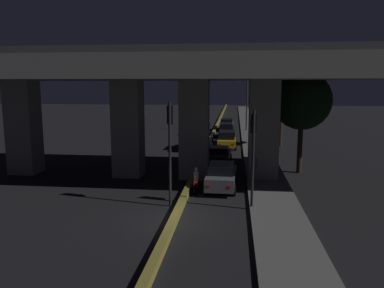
# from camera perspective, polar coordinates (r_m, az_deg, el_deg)

# --- Properties ---
(ground_plane) EXTENTS (200.00, 200.00, 0.00)m
(ground_plane) POSITION_cam_1_polar(r_m,az_deg,el_deg) (17.87, -2.59, -11.59)
(ground_plane) COLOR black
(median_divider) EXTENTS (0.36, 126.00, 0.34)m
(median_divider) POSITION_cam_1_polar(r_m,az_deg,el_deg) (51.94, 3.54, 2.25)
(median_divider) COLOR olive
(median_divider) RESTS_ON ground_plane
(sidewalk_right) EXTENTS (2.62, 126.00, 0.17)m
(sidewalk_right) POSITION_cam_1_polar(r_m,az_deg,el_deg) (44.99, 9.23, 0.99)
(sidewalk_right) COLOR #5B5956
(sidewalk_right) RESTS_ON ground_plane
(elevated_overpass) EXTENTS (28.49, 10.12, 8.91)m
(elevated_overpass) POSITION_cam_1_polar(r_m,az_deg,el_deg) (25.03, -0.86, 9.81)
(elevated_overpass) COLOR gray
(elevated_overpass) RESTS_ON ground_plane
(traffic_light_left_of_median) EXTENTS (0.30, 0.49, 5.45)m
(traffic_light_left_of_median) POSITION_cam_1_polar(r_m,az_deg,el_deg) (19.11, -3.36, 1.22)
(traffic_light_left_of_median) COLOR black
(traffic_light_left_of_median) RESTS_ON ground_plane
(traffic_light_right_of_median) EXTENTS (0.30, 0.49, 5.06)m
(traffic_light_right_of_median) POSITION_cam_1_polar(r_m,az_deg,el_deg) (18.89, 9.30, 0.26)
(traffic_light_right_of_median) COLOR black
(traffic_light_right_of_median) RESTS_ON ground_plane
(street_lamp) EXTENTS (2.27, 0.32, 8.53)m
(street_lamp) POSITION_cam_1_polar(r_m,az_deg,el_deg) (51.23, 8.04, 7.51)
(street_lamp) COLOR #2D2D30
(street_lamp) RESTS_ON ground_plane
(car_grey_lead) EXTENTS (1.94, 4.33, 1.60)m
(car_grey_lead) POSITION_cam_1_polar(r_m,az_deg,el_deg) (22.87, 4.52, -4.86)
(car_grey_lead) COLOR #515459
(car_grey_lead) RESTS_ON ground_plane
(car_dark_green_second) EXTENTS (2.00, 4.11, 1.40)m
(car_dark_green_second) POSITION_cam_1_polar(r_m,az_deg,el_deg) (30.02, 4.15, -1.70)
(car_dark_green_second) COLOR black
(car_dark_green_second) RESTS_ON ground_plane
(car_taxi_yellow_third) EXTENTS (1.96, 4.26, 1.70)m
(car_taxi_yellow_third) POSITION_cam_1_polar(r_m,az_deg,el_deg) (37.68, 5.32, 0.74)
(car_taxi_yellow_third) COLOR gold
(car_taxi_yellow_third) RESTS_ON ground_plane
(car_dark_blue_fourth) EXTENTS (2.00, 4.47, 1.69)m
(car_dark_blue_fourth) POSITION_cam_1_polar(r_m,az_deg,el_deg) (45.37, 5.22, 2.14)
(car_dark_blue_fourth) COLOR #141938
(car_dark_blue_fourth) RESTS_ON ground_plane
(car_grey_fifth) EXTENTS (1.98, 4.78, 1.61)m
(car_grey_fifth) POSITION_cam_1_polar(r_m,az_deg,el_deg) (52.23, 5.32, 2.99)
(car_grey_fifth) COLOR #515459
(car_grey_fifth) RESTS_ON ground_plane
(car_grey_lead_oncoming) EXTENTS (2.10, 4.53, 1.59)m
(car_grey_lead_oncoming) POSITION_cam_1_polar(r_m,az_deg,el_deg) (36.86, -0.02, 0.52)
(car_grey_lead_oncoming) COLOR #515459
(car_grey_lead_oncoming) RESTS_ON ground_plane
(car_grey_second_oncoming) EXTENTS (2.14, 4.10, 1.69)m
(car_grey_second_oncoming) POSITION_cam_1_polar(r_m,az_deg,el_deg) (47.56, 1.27, 2.50)
(car_grey_second_oncoming) COLOR #515459
(car_grey_second_oncoming) RESTS_ON ground_plane
(car_dark_green_third_oncoming) EXTENTS (2.01, 4.34, 1.70)m
(car_dark_green_third_oncoming) POSITION_cam_1_polar(r_m,az_deg,el_deg) (55.82, 1.79, 3.49)
(car_dark_green_third_oncoming) COLOR black
(car_dark_green_third_oncoming) RESTS_ON ground_plane
(motorcycle_red_filtering_near) EXTENTS (0.33, 1.77, 1.51)m
(motorcycle_red_filtering_near) POSITION_cam_1_polar(r_m,az_deg,el_deg) (22.18, 0.66, -5.72)
(motorcycle_red_filtering_near) COLOR black
(motorcycle_red_filtering_near) RESTS_ON ground_plane
(motorcycle_black_filtering_mid) EXTENTS (0.33, 1.79, 1.36)m
(motorcycle_black_filtering_mid) POSITION_cam_1_polar(r_m,az_deg,el_deg) (29.57, 2.96, -2.10)
(motorcycle_black_filtering_mid) COLOR black
(motorcycle_black_filtering_mid) RESTS_ON ground_plane
(motorcycle_blue_filtering_far) EXTENTS (0.33, 1.86, 1.45)m
(motorcycle_blue_filtering_far) POSITION_cam_1_polar(r_m,az_deg,el_deg) (37.10, 3.01, 0.22)
(motorcycle_blue_filtering_far) COLOR black
(motorcycle_blue_filtering_far) RESTS_ON ground_plane
(pedestrian_on_sidewalk) EXTENTS (0.36, 0.36, 1.67)m
(pedestrian_on_sidewalk) POSITION_cam_1_polar(r_m,az_deg,el_deg) (24.74, 9.72, -3.45)
(pedestrian_on_sidewalk) COLOR black
(pedestrian_on_sidewalk) RESTS_ON sidewalk_right
(roadside_tree_kerbside_near) EXTENTS (4.12, 4.12, 7.25)m
(roadside_tree_kerbside_near) POSITION_cam_1_polar(r_m,az_deg,el_deg) (27.51, 16.41, 6.32)
(roadside_tree_kerbside_near) COLOR #2D2116
(roadside_tree_kerbside_near) RESTS_ON ground_plane
(roadside_tree_kerbside_mid) EXTENTS (3.74, 3.74, 7.15)m
(roadside_tree_kerbside_mid) POSITION_cam_1_polar(r_m,az_deg,el_deg) (39.31, 13.50, 7.26)
(roadside_tree_kerbside_mid) COLOR #2D2116
(roadside_tree_kerbside_mid) RESTS_ON ground_plane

